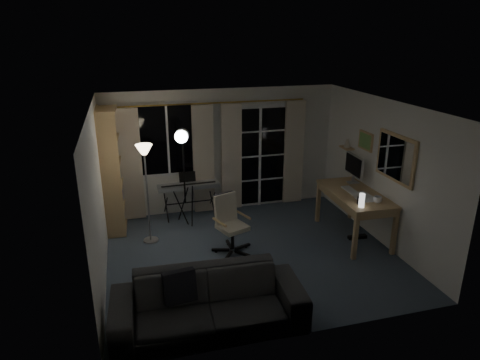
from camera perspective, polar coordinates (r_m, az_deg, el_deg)
name	(u,v)px	position (r m, az deg, el deg)	size (l,w,h in m)	color
floor	(251,255)	(7.02, 1.53, -9.93)	(4.50, 4.00, 0.02)	#3A4455
window	(168,139)	(8.09, -9.64, 5.35)	(1.20, 0.08, 1.40)	white
french_door	(259,157)	(8.57, 2.59, 3.12)	(1.32, 0.09, 2.11)	white
curtains	(217,158)	(8.24, -3.10, 2.94)	(3.60, 0.07, 2.13)	gold
bookshelf	(109,173)	(7.89, -17.02, 0.96)	(0.39, 1.04, 2.20)	tan
torchiere_lamp	(145,165)	(7.06, -12.54, 2.01)	(0.30, 0.30, 1.70)	#B2B2B7
keyboard_piano	(189,187)	(8.12, -6.88, -0.87)	(1.16, 0.58, 0.83)	black
studio_light	(182,147)	(7.55, -7.69, 4.34)	(0.40, 0.40, 1.85)	black
office_chair	(229,218)	(6.90, -1.54, -5.14)	(0.66, 0.64, 0.96)	black
desk	(355,198)	(7.53, 15.09, -2.33)	(0.83, 1.57, 0.83)	tan
monitor	(354,166)	(7.86, 14.97, 1.79)	(0.20, 0.60, 0.52)	silver
desk_clutter	(358,208)	(7.34, 15.45, -3.61)	(0.50, 0.93, 1.05)	white
mug	(378,199)	(7.13, 17.88, -2.40)	(0.14, 0.11, 0.14)	silver
wall_mirror	(396,158)	(7.06, 20.06, 2.79)	(0.04, 0.94, 0.74)	tan
framed_print	(366,141)	(7.78, 16.41, 5.02)	(0.03, 0.42, 0.32)	tan
wall_shelf	(347,145)	(8.20, 14.09, 4.57)	(0.16, 0.30, 0.18)	tan
sofa	(208,294)	(5.29, -4.26, -14.91)	(2.33, 0.79, 0.90)	#2B2B2D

